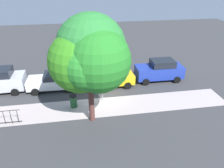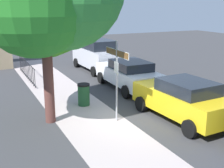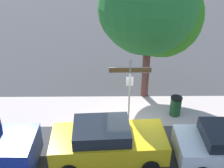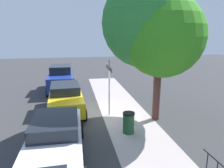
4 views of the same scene
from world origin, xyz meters
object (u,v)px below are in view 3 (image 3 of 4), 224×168
(street_sign, at_px, (130,81))
(shade_tree, at_px, (149,10))
(trash_bin, at_px, (176,106))
(car_yellow, at_px, (107,142))

(street_sign, distance_m, shade_tree, 3.49)
(street_sign, height_order, shade_tree, shade_tree)
(shade_tree, bearing_deg, street_sign, -113.06)
(street_sign, xyz_separation_m, trash_bin, (2.28, 0.50, -1.66))
(car_yellow, distance_m, trash_bin, 4.36)
(shade_tree, xyz_separation_m, trash_bin, (1.31, -1.77, -4.13))
(car_yellow, bearing_deg, trash_bin, 38.54)
(car_yellow, bearing_deg, shade_tree, 64.33)
(street_sign, relative_size, car_yellow, 0.71)
(street_sign, xyz_separation_m, car_yellow, (-0.97, -2.39, -1.32))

